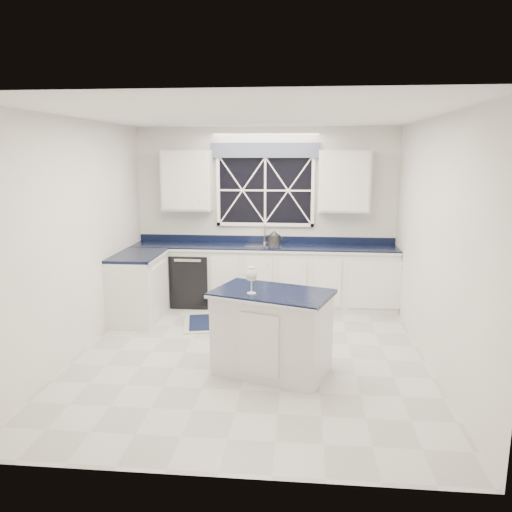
# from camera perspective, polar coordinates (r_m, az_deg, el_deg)

# --- Properties ---
(ground) EXTENTS (4.50, 4.50, 0.00)m
(ground) POSITION_cam_1_polar(r_m,az_deg,el_deg) (5.92, -0.66, -11.24)
(ground) COLOR #BABAB4
(ground) RESTS_ON ground
(back_wall) EXTENTS (4.00, 0.10, 2.70)m
(back_wall) POSITION_cam_1_polar(r_m,az_deg,el_deg) (7.76, 1.07, 4.58)
(back_wall) COLOR beige
(back_wall) RESTS_ON ground
(base_cabinets) EXTENTS (3.99, 1.60, 0.90)m
(base_cabinets) POSITION_cam_1_polar(r_m,az_deg,el_deg) (7.50, -1.75, -2.66)
(base_cabinets) COLOR white
(base_cabinets) RESTS_ON ground
(countertop) EXTENTS (3.98, 0.64, 0.04)m
(countertop) POSITION_cam_1_polar(r_m,az_deg,el_deg) (7.53, 0.88, 1.05)
(countertop) COLOR black
(countertop) RESTS_ON base_cabinets
(dishwasher) EXTENTS (0.60, 0.58, 0.82)m
(dishwasher) POSITION_cam_1_polar(r_m,az_deg,el_deg) (7.80, -7.22, -2.50)
(dishwasher) COLOR black
(dishwasher) RESTS_ON ground
(window) EXTENTS (1.65, 0.09, 1.26)m
(window) POSITION_cam_1_polar(r_m,az_deg,el_deg) (7.67, 1.06, 8.11)
(window) COLOR black
(window) RESTS_ON ground
(upper_cabinets) EXTENTS (3.10, 0.34, 0.90)m
(upper_cabinets) POSITION_cam_1_polar(r_m,az_deg,el_deg) (7.54, 0.99, 8.58)
(upper_cabinets) COLOR white
(upper_cabinets) RESTS_ON ground
(faucet) EXTENTS (0.05, 0.20, 0.30)m
(faucet) POSITION_cam_1_polar(r_m,az_deg,el_deg) (7.69, 1.00, 2.63)
(faucet) COLOR #B6B6B8
(faucet) RESTS_ON countertop
(island) EXTENTS (1.37, 1.07, 0.90)m
(island) POSITION_cam_1_polar(r_m,az_deg,el_deg) (5.34, 1.84, -8.65)
(island) COLOR white
(island) RESTS_ON ground
(rug) EXTENTS (1.49, 1.08, 0.02)m
(rug) POSITION_cam_1_polar(r_m,az_deg,el_deg) (7.00, -2.68, -7.50)
(rug) COLOR #A1A19D
(rug) RESTS_ON ground
(kettle) EXTENTS (0.31, 0.20, 0.22)m
(kettle) POSITION_cam_1_polar(r_m,az_deg,el_deg) (7.56, 2.06, 2.03)
(kettle) COLOR #292A2C
(kettle) RESTS_ON countertop
(wine_glass) EXTENTS (0.12, 0.12, 0.28)m
(wine_glass) POSITION_cam_1_polar(r_m,az_deg,el_deg) (5.07, -0.52, -2.22)
(wine_glass) COLOR white
(wine_glass) RESTS_ON island
(soap_bottle) EXTENTS (0.11, 0.11, 0.20)m
(soap_bottle) POSITION_cam_1_polar(r_m,az_deg,el_deg) (7.65, 2.10, 2.13)
(soap_bottle) COLOR silver
(soap_bottle) RESTS_ON countertop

